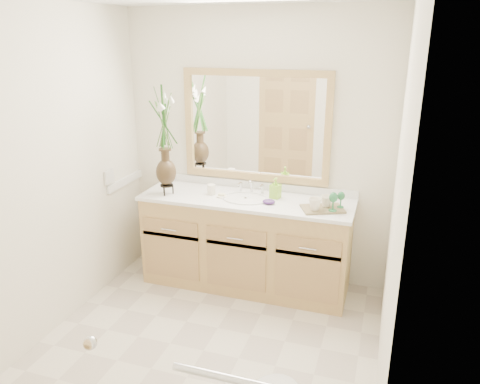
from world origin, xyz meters
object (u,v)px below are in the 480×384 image
(soap_bottle, at_px, (275,189))
(tray, at_px, (323,209))
(flower_vase, at_px, (164,129))
(tumbler, at_px, (211,189))

(soap_bottle, distance_m, tray, 0.47)
(flower_vase, distance_m, tumbler, 0.66)
(soap_bottle, bearing_deg, flower_vase, -153.40)
(tumbler, distance_m, tray, 0.99)
(tumbler, height_order, tray, tumbler)
(tumbler, bearing_deg, flower_vase, -162.87)
(tumbler, bearing_deg, soap_bottle, 9.02)
(flower_vase, bearing_deg, tray, 1.67)
(soap_bottle, bearing_deg, tumbler, -156.73)
(soap_bottle, relative_size, tray, 0.49)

